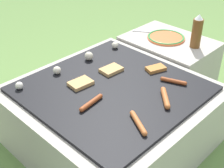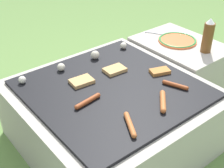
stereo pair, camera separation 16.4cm
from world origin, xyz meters
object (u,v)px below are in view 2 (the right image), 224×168
Objects in this scene: sausage_front_center at (163,101)px; plate_colorful at (177,40)px; fork_utensil at (155,33)px; condiment_bottle at (208,36)px.

sausage_front_center is 0.51× the size of plate_colorful.
sausage_front_center is at bearing -144.30° from plate_colorful.
fork_utensil is (-0.03, 0.19, -0.01)m from plate_colorful.
fork_utensil is (-0.05, 0.40, -0.10)m from condiment_bottle.
condiment_bottle reaches higher than plate_colorful.
condiment_bottle is (0.63, 0.22, 0.09)m from sausage_front_center.
plate_colorful is (0.61, 0.44, -0.01)m from sausage_front_center.
condiment_bottle is at bearing -83.70° from plate_colorful.
plate_colorful is at bearing 96.30° from condiment_bottle.
condiment_bottle is at bearing -82.95° from fork_utensil.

